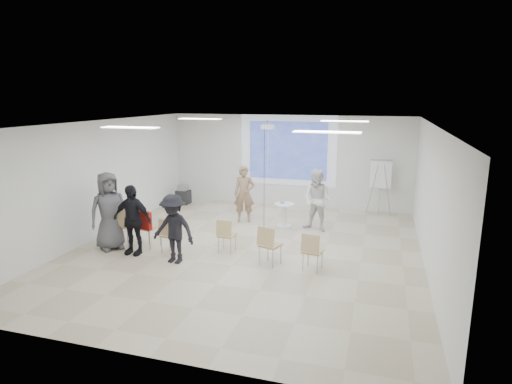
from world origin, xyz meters
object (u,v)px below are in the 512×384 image
(chair_right_far, at_px, (312,249))
(audience_left, at_px, (132,215))
(audience_outer, at_px, (109,206))
(chair_left_mid, at_px, (146,225))
(laptop, at_px, (171,233))
(audience_mid, at_px, (173,224))
(av_cart, at_px, (183,195))
(pedestal_table, at_px, (284,214))
(chair_center, at_px, (226,233))
(chair_left_inner, at_px, (169,233))
(chair_right_inner, at_px, (269,242))
(player_right, at_px, (318,197))
(player_left, at_px, (244,190))
(chair_far_left, at_px, (120,223))
(flipchart_easel, at_px, (381,174))

(chair_right_far, relative_size, audience_left, 0.44)
(chair_right_far, bearing_deg, audience_outer, -169.80)
(chair_left_mid, relative_size, audience_outer, 0.46)
(laptop, distance_m, audience_mid, 0.79)
(audience_mid, distance_m, audience_outer, 1.90)
(audience_outer, height_order, av_cart, audience_outer)
(pedestal_table, relative_size, chair_center, 0.85)
(chair_left_inner, xyz_separation_m, chair_right_inner, (2.41, -0.06, 0.02))
(player_right, height_order, audience_left, audience_left)
(player_left, relative_size, chair_left_inner, 2.21)
(chair_right_far, bearing_deg, pedestal_table, 123.34)
(chair_far_left, bearing_deg, player_left, 34.48)
(audience_left, distance_m, av_cart, 4.78)
(laptop, distance_m, audience_outer, 1.62)
(chair_right_inner, xyz_separation_m, flipchart_easel, (2.23, 4.92, 0.75))
(player_right, relative_size, audience_outer, 0.89)
(chair_far_left, bearing_deg, pedestal_table, 20.32)
(pedestal_table, height_order, chair_left_mid, chair_left_mid)
(audience_mid, bearing_deg, audience_outer, 175.94)
(laptop, distance_m, av_cart, 4.64)
(audience_left, height_order, audience_mid, audience_left)
(flipchart_easel, bearing_deg, audience_outer, -140.43)
(chair_left_mid, height_order, chair_right_inner, chair_left_mid)
(chair_far_left, height_order, audience_left, audience_left)
(chair_center, xyz_separation_m, chair_right_inner, (1.16, -0.47, 0.04))
(chair_right_inner, height_order, laptop, chair_right_inner)
(player_right, bearing_deg, audience_left, -125.11)
(chair_center, height_order, audience_mid, audience_mid)
(audience_mid, height_order, av_cart, audience_mid)
(player_right, relative_size, audience_mid, 1.07)
(laptop, distance_m, flipchart_easel, 6.69)
(audience_mid, bearing_deg, pedestal_table, 68.88)
(av_cart, bearing_deg, audience_mid, -62.61)
(pedestal_table, relative_size, chair_left_inner, 0.82)
(player_right, bearing_deg, pedestal_table, -167.41)
(chair_far_left, relative_size, av_cart, 1.49)
(audience_outer, bearing_deg, laptop, -44.62)
(pedestal_table, distance_m, chair_left_mid, 3.83)
(chair_left_inner, bearing_deg, av_cart, 120.45)
(player_right, xyz_separation_m, chair_left_mid, (-3.76, -2.51, -0.37))
(audience_outer, bearing_deg, player_left, 0.01)
(chair_right_inner, bearing_deg, player_left, 134.41)
(audience_left, distance_m, audience_outer, 0.72)
(pedestal_table, relative_size, audience_left, 0.37)
(chair_far_left, xyz_separation_m, audience_left, (0.59, -0.39, 0.36))
(audience_outer, relative_size, av_cart, 3.17)
(laptop, bearing_deg, audience_mid, 131.34)
(player_right, relative_size, chair_left_mid, 1.94)
(audience_left, bearing_deg, av_cart, 103.00)
(pedestal_table, distance_m, chair_left_inner, 3.50)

